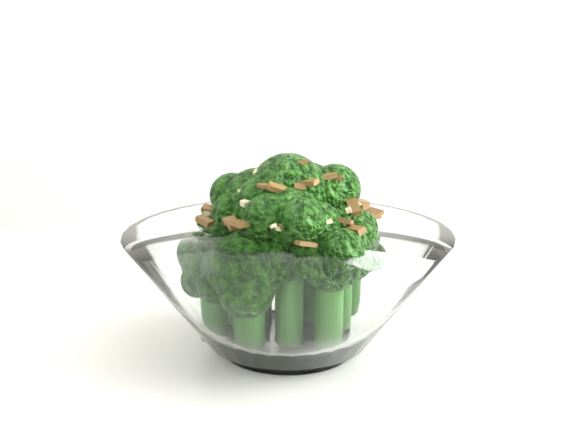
{
  "coord_description": "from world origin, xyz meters",
  "views": [
    {
      "loc": [
        0.17,
        -0.31,
        0.95
      ],
      "look_at": [
        0.19,
        0.17,
        0.84
      ],
      "focal_mm": 50.0,
      "sensor_mm": 36.0,
      "label": 1
    }
  ],
  "objects": [
    {
      "name": "broccoli_dish",
      "position": [
        0.19,
        0.17,
        0.8
      ],
      "size": [
        0.2,
        0.2,
        0.13
      ],
      "color": "white",
      "rests_on": "table"
    }
  ]
}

